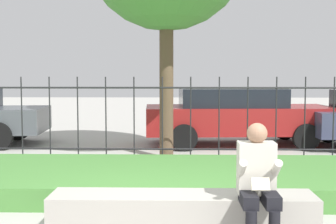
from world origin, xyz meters
name	(u,v)px	position (x,y,z in m)	size (l,w,h in m)	color
stone_bench	(182,216)	(0.35, 0.00, 0.19)	(2.87, 0.55, 0.43)	#ADA89E
person_seated_reader	(258,179)	(1.11, -0.31, 0.67)	(0.42, 0.73, 1.23)	black
grass_berm	(158,179)	(0.00, 1.98, 0.15)	(9.87, 2.56, 0.30)	#4C893D
iron_fence	(162,120)	(0.00, 3.63, 0.88)	(7.87, 0.03, 1.68)	#232326
car_parked_center	(237,115)	(1.72, 6.44, 0.74)	(4.59, 2.17, 1.39)	maroon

